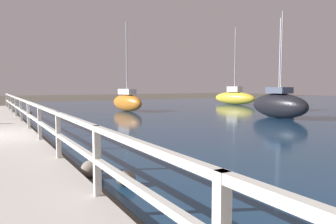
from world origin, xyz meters
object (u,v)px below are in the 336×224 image
(sailboat_navy, at_px, (280,100))
(sailboat_orange, at_px, (127,101))
(sailboat_yellow, at_px, (234,97))
(sailboat_black, at_px, (279,105))

(sailboat_navy, height_order, sailboat_orange, sailboat_navy)
(sailboat_yellow, bearing_deg, sailboat_orange, -178.09)
(sailboat_yellow, relative_size, sailboat_orange, 1.18)
(sailboat_navy, bearing_deg, sailboat_orange, 174.26)
(sailboat_black, relative_size, sailboat_yellow, 0.75)
(sailboat_orange, bearing_deg, sailboat_navy, -32.36)
(sailboat_black, distance_m, sailboat_orange, 11.26)
(sailboat_black, bearing_deg, sailboat_orange, 125.06)
(sailboat_black, height_order, sailboat_orange, sailboat_orange)
(sailboat_black, xyz_separation_m, sailboat_orange, (-6.03, 9.50, -0.06))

